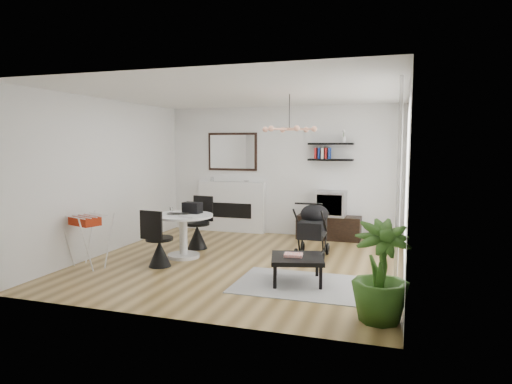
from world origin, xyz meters
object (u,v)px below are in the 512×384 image
(crt_tv, at_px, (331,204))
(stroller, at_px, (313,232))
(drying_rack, at_px, (88,240))
(coffee_table, at_px, (297,259))
(fireplace, at_px, (232,201))
(dining_table, at_px, (183,229))
(potted_plant, at_px, (381,272))
(tv_console, at_px, (329,227))

(crt_tv, xyz_separation_m, stroller, (-0.08, -1.50, -0.30))
(drying_rack, xyz_separation_m, coffee_table, (3.27, 0.20, -0.10))
(fireplace, height_order, dining_table, fireplace)
(fireplace, xyz_separation_m, stroller, (2.11, -1.65, -0.26))
(fireplace, relative_size, stroller, 2.18)
(crt_tv, xyz_separation_m, dining_table, (-2.15, -2.25, -0.24))
(drying_rack, xyz_separation_m, potted_plant, (4.43, -0.87, 0.11))
(crt_tv, bearing_deg, coffee_table, -90.00)
(tv_console, bearing_deg, dining_table, -133.07)
(crt_tv, xyz_separation_m, coffee_table, (0.00, -3.06, -0.40))
(fireplace, height_order, drying_rack, fireplace)
(crt_tv, distance_m, coffee_table, 3.08)
(crt_tv, relative_size, coffee_table, 0.68)
(fireplace, xyz_separation_m, tv_console, (2.15, -0.15, -0.45))
(fireplace, distance_m, crt_tv, 2.20)
(tv_console, relative_size, stroller, 1.28)
(fireplace, bearing_deg, potted_plant, -51.98)
(drying_rack, distance_m, potted_plant, 4.52)
(fireplace, bearing_deg, stroller, -38.03)
(crt_tv, relative_size, stroller, 0.59)
(drying_rack, relative_size, potted_plant, 0.75)
(fireplace, xyz_separation_m, crt_tv, (2.19, -0.16, 0.04))
(drying_rack, relative_size, stroller, 0.84)
(dining_table, distance_m, coffee_table, 2.30)
(tv_console, bearing_deg, fireplace, 175.88)
(stroller, xyz_separation_m, coffee_table, (0.08, -1.56, -0.09))
(dining_table, relative_size, coffee_table, 1.17)
(fireplace, xyz_separation_m, potted_plant, (3.35, -4.28, -0.14))
(crt_tv, relative_size, dining_table, 0.58)
(coffee_table, bearing_deg, drying_rack, -176.42)
(crt_tv, height_order, drying_rack, crt_tv)
(coffee_table, bearing_deg, crt_tv, 90.00)
(fireplace, distance_m, stroller, 2.70)
(dining_table, height_order, coffee_table, dining_table)
(stroller, bearing_deg, fireplace, 141.31)
(potted_plant, bearing_deg, tv_console, 106.17)
(fireplace, bearing_deg, drying_rack, -107.53)
(fireplace, bearing_deg, tv_console, -4.12)
(coffee_table, xyz_separation_m, potted_plant, (1.16, -1.07, 0.22))
(dining_table, distance_m, stroller, 2.20)
(tv_console, xyz_separation_m, dining_table, (-2.11, -2.25, 0.25))
(fireplace, relative_size, crt_tv, 3.72)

